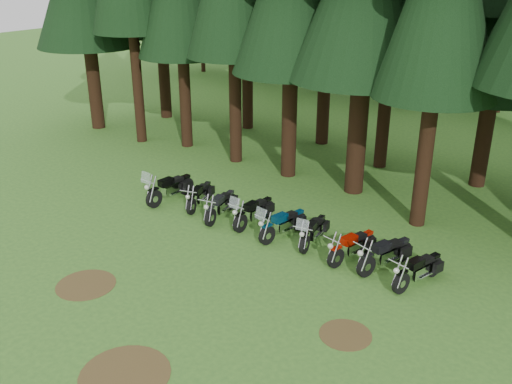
# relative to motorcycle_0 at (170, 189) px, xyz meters

# --- Properties ---
(ground) EXTENTS (120.00, 120.00, 0.00)m
(ground) POSITION_rel_motorcycle_0_xyz_m (5.42, -4.12, -0.53)
(ground) COLOR #376A25
(ground) RESTS_ON ground
(decid_1) EXTENTS (7.91, 7.69, 9.88)m
(decid_1) POSITION_rel_motorcycle_0_xyz_m (-10.57, 21.64, 5.30)
(decid_1) COLOR black
(decid_1) RESTS_ON ground
(decid_2) EXTENTS (6.72, 6.53, 8.40)m
(decid_2) POSITION_rel_motorcycle_0_xyz_m (-5.02, 20.66, 4.43)
(decid_2) COLOR black
(decid_2) RESTS_ON ground
(decid_3) EXTENTS (6.12, 5.95, 7.65)m
(decid_3) POSITION_rel_motorcycle_0_xyz_m (0.70, 21.01, 3.98)
(decid_3) COLOR black
(decid_3) RESTS_ON ground
(dirt_patch_0) EXTENTS (1.80, 1.80, 0.01)m
(dirt_patch_0) POSITION_rel_motorcycle_0_xyz_m (2.42, -6.12, -0.52)
(dirt_patch_0) COLOR #4C3D1E
(dirt_patch_0) RESTS_ON ground
(dirt_patch_1) EXTENTS (1.40, 1.40, 0.01)m
(dirt_patch_1) POSITION_rel_motorcycle_0_xyz_m (9.92, -3.62, -0.52)
(dirt_patch_1) COLOR #4C3D1E
(dirt_patch_1) RESTS_ON ground
(dirt_patch_2) EXTENTS (2.20, 2.20, 0.01)m
(dirt_patch_2) POSITION_rel_motorcycle_0_xyz_m (6.42, -8.12, -0.52)
(dirt_patch_2) COLOR #4C3D1E
(dirt_patch_2) RESTS_ON ground
(motorcycle_0) EXTENTS (0.52, 2.51, 1.58)m
(motorcycle_0) POSITION_rel_motorcycle_0_xyz_m (0.00, 0.00, 0.00)
(motorcycle_0) COLOR black
(motorcycle_0) RESTS_ON ground
(motorcycle_1) EXTENTS (0.76, 2.10, 0.88)m
(motorcycle_1) POSITION_rel_motorcycle_0_xyz_m (1.33, 0.28, -0.08)
(motorcycle_1) COLOR black
(motorcycle_1) RESTS_ON ground
(motorcycle_2) EXTENTS (0.60, 2.24, 0.92)m
(motorcycle_2) POSITION_rel_motorcycle_0_xyz_m (2.64, 0.00, -0.06)
(motorcycle_2) COLOR black
(motorcycle_2) RESTS_ON ground
(motorcycle_3) EXTENTS (0.43, 2.31, 1.46)m
(motorcycle_3) POSITION_rel_motorcycle_0_xyz_m (4.01, 0.26, -0.04)
(motorcycle_3) COLOR black
(motorcycle_3) RESTS_ON ground
(motorcycle_4) EXTENTS (0.70, 2.32, 1.46)m
(motorcycle_4) POSITION_rel_motorcycle_0_xyz_m (5.45, 0.05, -0.04)
(motorcycle_4) COLOR black
(motorcycle_4) RESTS_ON ground
(motorcycle_5) EXTENTS (0.61, 2.17, 1.37)m
(motorcycle_5) POSITION_rel_motorcycle_0_xyz_m (6.56, 0.24, -0.07)
(motorcycle_5) COLOR black
(motorcycle_5) RESTS_ON ground
(motorcycle_6) EXTENTS (0.65, 2.20, 0.91)m
(motorcycle_6) POSITION_rel_motorcycle_0_xyz_m (8.16, 0.07, -0.07)
(motorcycle_6) COLOR black
(motorcycle_6) RESTS_ON ground
(motorcycle_7) EXTENTS (0.89, 2.29, 0.96)m
(motorcycle_7) POSITION_rel_motorcycle_0_xyz_m (9.27, 0.16, -0.04)
(motorcycle_7) COLOR black
(motorcycle_7) RESTS_ON ground
(motorcycle_8) EXTENTS (0.73, 2.18, 0.91)m
(motorcycle_8) POSITION_rel_motorcycle_0_xyz_m (10.46, -0.11, -0.07)
(motorcycle_8) COLOR black
(motorcycle_8) RESTS_ON ground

